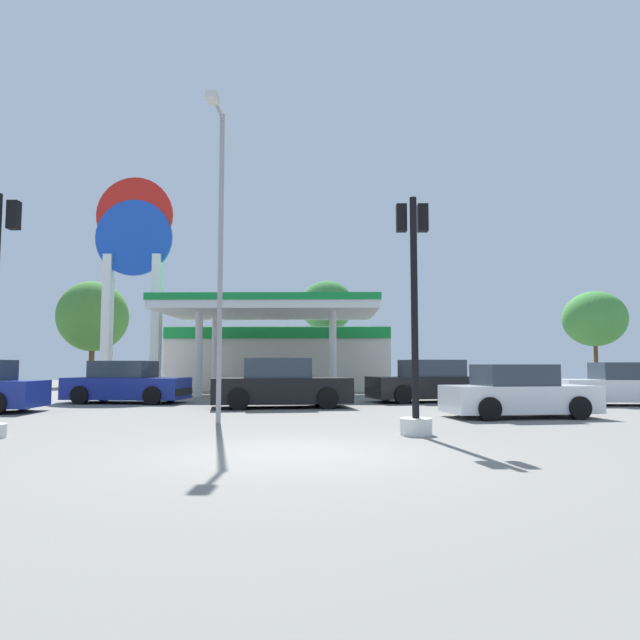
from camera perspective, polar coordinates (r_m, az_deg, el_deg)
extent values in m
plane|color=slate|center=(9.16, -2.78, -13.16)|extent=(90.00, 90.00, 0.00)
cube|color=beige|center=(33.34, -3.88, -3.93)|extent=(12.10, 5.79, 3.45)
cube|color=#148C38|center=(30.45, -4.33, -1.28)|extent=(12.10, 0.12, 0.60)
cube|color=white|center=(27.05, -4.99, 0.90)|extent=(9.81, 6.47, 0.35)
cube|color=#148C38|center=(27.09, -4.98, 1.58)|extent=(9.91, 6.57, 0.30)
cylinder|color=silver|center=(25.66, -11.99, -3.32)|extent=(0.32, 0.32, 3.76)
cylinder|color=silver|center=(25.01, 1.29, -3.39)|extent=(0.32, 0.32, 3.76)
cylinder|color=silver|center=(29.14, -10.43, -3.48)|extent=(0.32, 0.32, 3.76)
cylinder|color=silver|center=(28.57, 1.24, -3.53)|extent=(0.32, 0.32, 3.76)
cube|color=#4C4C51|center=(26.95, -5.04, -6.28)|extent=(0.90, 0.60, 1.10)
cube|color=white|center=(28.96, -20.45, -0.38)|extent=(0.40, 0.56, 6.67)
cube|color=white|center=(28.19, -15.99, -0.38)|extent=(0.40, 0.56, 6.67)
cylinder|color=blue|center=(29.14, -18.05, 7.81)|extent=(3.68, 0.22, 3.68)
cylinder|color=red|center=(29.41, -17.98, 9.90)|extent=(3.68, 0.22, 3.68)
cube|color=white|center=(29.31, -17.98, 8.84)|extent=(3.38, 0.08, 0.66)
cylinder|color=black|center=(20.02, -27.39, -7.04)|extent=(0.67, 0.27, 0.65)
cylinder|color=black|center=(21.24, 25.59, -6.97)|extent=(0.64, 0.25, 0.63)
cylinder|color=black|center=(22.82, 24.04, -6.82)|extent=(0.64, 0.25, 0.63)
cube|color=silver|center=(22.50, 27.82, -6.21)|extent=(4.20, 1.95, 0.74)
cube|color=#2D3842|center=(22.54, 28.11, -4.55)|extent=(2.04, 1.63, 0.63)
cube|color=black|center=(21.77, 22.94, -6.73)|extent=(0.21, 1.64, 0.23)
cylinder|color=black|center=(19.98, -0.16, -7.51)|extent=(0.71, 0.35, 0.68)
cylinder|color=black|center=(18.17, 0.76, -7.80)|extent=(0.71, 0.35, 0.68)
cylinder|color=black|center=(19.73, -8.23, -7.50)|extent=(0.71, 0.35, 0.68)
cylinder|color=black|center=(17.90, -8.12, -7.81)|extent=(0.71, 0.35, 0.68)
cube|color=black|center=(18.88, -3.92, -6.99)|extent=(4.74, 2.64, 0.81)
cube|color=#2D3842|center=(18.85, -4.39, -4.85)|extent=(2.39, 2.02, 0.68)
cube|color=black|center=(19.22, 2.68, -7.30)|extent=(0.44, 1.78, 0.26)
cylinder|color=black|center=(17.46, 21.56, -7.77)|extent=(0.62, 0.30, 0.59)
cylinder|color=black|center=(16.10, 24.41, -7.98)|extent=(0.62, 0.30, 0.59)
cylinder|color=black|center=(16.40, 14.14, -8.18)|extent=(0.62, 0.30, 0.59)
cylinder|color=black|center=(14.94, 16.51, -8.50)|extent=(0.62, 0.30, 0.59)
cube|color=silver|center=(16.17, 19.21, -7.43)|extent=(4.11, 2.24, 0.71)
cube|color=#2D3842|center=(16.08, 18.71, -5.27)|extent=(2.06, 1.73, 0.59)
cube|color=black|center=(17.14, 24.94, -7.42)|extent=(0.36, 1.55, 0.22)
cylinder|color=black|center=(20.73, 8.28, -7.37)|extent=(0.71, 0.39, 0.67)
cylinder|color=black|center=(22.42, 6.54, -7.17)|extent=(0.71, 0.39, 0.67)
cylinder|color=black|center=(21.90, 14.98, -7.11)|extent=(0.71, 0.39, 0.67)
cylinder|color=black|center=(23.50, 12.85, -6.97)|extent=(0.71, 0.39, 0.67)
cube|color=black|center=(22.09, 10.70, -6.59)|extent=(4.73, 2.90, 0.80)
cube|color=#2D3842|center=(22.14, 11.05, -4.79)|extent=(2.45, 2.12, 0.67)
cube|color=black|center=(21.29, 5.36, -7.04)|extent=(0.57, 1.73, 0.25)
cylinder|color=black|center=(22.53, -14.62, -7.07)|extent=(0.67, 0.28, 0.65)
cylinder|color=black|center=(20.90, -16.35, -7.24)|extent=(0.67, 0.28, 0.65)
cylinder|color=black|center=(23.61, -20.71, -6.80)|extent=(0.67, 0.28, 0.65)
cylinder|color=black|center=(22.06, -22.79, -6.92)|extent=(0.67, 0.28, 0.65)
cube|color=navy|center=(22.23, -18.65, -6.46)|extent=(4.44, 2.19, 0.78)
cube|color=#2D3842|center=(22.28, -18.96, -4.71)|extent=(2.18, 1.78, 0.65)
cube|color=black|center=(21.44, -13.51, -6.95)|extent=(0.28, 1.71, 0.25)
cylinder|color=silver|center=(11.67, 9.54, -10.43)|extent=(0.64, 0.64, 0.33)
cylinder|color=black|center=(11.67, 9.39, 1.37)|extent=(0.14, 0.14, 4.47)
cube|color=black|center=(12.13, 8.11, 10.02)|extent=(0.21, 0.20, 0.57)
sphere|color=red|center=(12.29, 8.03, 10.69)|extent=(0.15, 0.15, 0.15)
sphere|color=#D89E0C|center=(12.24, 8.04, 9.88)|extent=(0.15, 0.15, 0.15)
sphere|color=green|center=(12.20, 8.05, 9.06)|extent=(0.15, 0.15, 0.15)
cube|color=black|center=(12.19, 10.20, 9.98)|extent=(0.21, 0.20, 0.57)
sphere|color=red|center=(12.35, 10.09, 10.64)|extent=(0.15, 0.15, 0.15)
sphere|color=#D89E0C|center=(12.31, 10.11, 9.83)|extent=(0.15, 0.15, 0.15)
sphere|color=green|center=(12.26, 10.12, 9.02)|extent=(0.15, 0.15, 0.15)
cube|color=black|center=(13.03, -28.21, 9.19)|extent=(0.21, 0.20, 0.57)
sphere|color=red|center=(13.18, -27.91, 9.84)|extent=(0.15, 0.15, 0.15)
sphere|color=#D89E0C|center=(13.13, -27.94, 9.08)|extent=(0.15, 0.15, 0.15)
sphere|color=green|center=(13.09, -27.97, 8.31)|extent=(0.15, 0.15, 0.15)
cylinder|color=brown|center=(40.94, -21.82, -4.10)|extent=(0.36, 0.36, 2.93)
ellipsoid|color=#417C31|center=(41.07, -21.69, 0.35)|extent=(4.61, 4.61, 4.68)
cylinder|color=brown|center=(37.22, 0.71, -3.62)|extent=(0.32, 0.32, 3.95)
ellipsoid|color=#367738|center=(37.42, 0.71, 1.42)|extent=(3.50, 3.50, 3.28)
cylinder|color=brown|center=(39.46, 25.82, -4.02)|extent=(0.24, 0.24, 2.85)
ellipsoid|color=#428A3B|center=(39.56, 25.68, 0.11)|extent=(3.82, 3.82, 3.43)
cylinder|color=gray|center=(14.10, -9.90, 5.36)|extent=(0.12, 0.12, 7.57)
cylinder|color=gray|center=(14.64, -10.16, 20.13)|extent=(0.09, 1.20, 0.09)
cube|color=beige|center=(14.08, -10.66, 20.94)|extent=(0.24, 0.44, 0.16)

